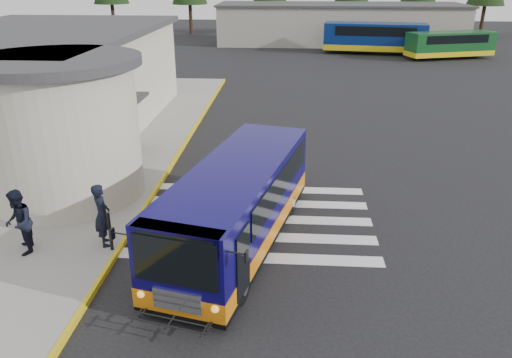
# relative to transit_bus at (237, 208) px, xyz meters

# --- Properties ---
(ground) EXTENTS (140.00, 140.00, 0.00)m
(ground) POSITION_rel_transit_bus_xyz_m (0.68, 2.43, -1.18)
(ground) COLOR black
(ground) RESTS_ON ground
(sidewalk) EXTENTS (10.00, 34.00, 0.15)m
(sidewalk) POSITION_rel_transit_bus_xyz_m (-8.32, 6.43, -1.11)
(sidewalk) COLOR gray
(sidewalk) RESTS_ON ground
(curb_strip) EXTENTS (0.12, 34.00, 0.16)m
(curb_strip) POSITION_rel_transit_bus_xyz_m (-3.37, 6.43, -1.10)
(curb_strip) COLOR gold
(curb_strip) RESTS_ON ground
(station_building) EXTENTS (12.70, 18.70, 4.80)m
(station_building) POSITION_rel_transit_bus_xyz_m (-10.16, 9.34, 1.39)
(station_building) COLOR beige
(station_building) RESTS_ON ground
(crosswalk) EXTENTS (8.00, 5.35, 0.01)m
(crosswalk) POSITION_rel_transit_bus_xyz_m (0.18, 1.63, -1.17)
(crosswalk) COLOR silver
(crosswalk) RESTS_ON ground
(depot_building) EXTENTS (26.40, 8.40, 4.20)m
(depot_building) POSITION_rel_transit_bus_xyz_m (6.68, 44.43, 0.93)
(depot_building) COLOR gray
(depot_building) RESTS_ON ground
(transit_bus) EXTENTS (4.52, 9.01, 2.47)m
(transit_bus) POSITION_rel_transit_bus_xyz_m (0.00, 0.00, 0.00)
(transit_bus) COLOR #0B064E
(transit_bus) RESTS_ON ground
(pedestrian_a) EXTENTS (0.71, 0.82, 1.89)m
(pedestrian_a) POSITION_rel_transit_bus_xyz_m (-3.82, -0.54, -0.09)
(pedestrian_a) COLOR black
(pedestrian_a) RESTS_ON sidewalk
(pedestrian_b) EXTENTS (1.03, 1.13, 1.88)m
(pedestrian_b) POSITION_rel_transit_bus_xyz_m (-5.95, -1.14, -0.09)
(pedestrian_b) COLOR black
(pedestrian_b) RESTS_ON sidewalk
(bollard) EXTENTS (0.10, 0.10, 1.17)m
(bollard) POSITION_rel_transit_bus_xyz_m (-3.52, -0.85, -0.45)
(bollard) COLOR black
(bollard) RESTS_ON sidewalk
(far_bus_a) EXTENTS (9.88, 3.98, 2.48)m
(far_bus_a) POSITION_rel_transit_bus_xyz_m (9.46, 37.26, 0.43)
(far_bus_a) COLOR navy
(far_bus_a) RESTS_ON ground
(far_bus_b) EXTENTS (8.29, 4.56, 2.06)m
(far_bus_b) POSITION_rel_transit_bus_xyz_m (15.87, 34.72, 0.16)
(far_bus_b) COLOR #11431C
(far_bus_b) RESTS_ON ground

